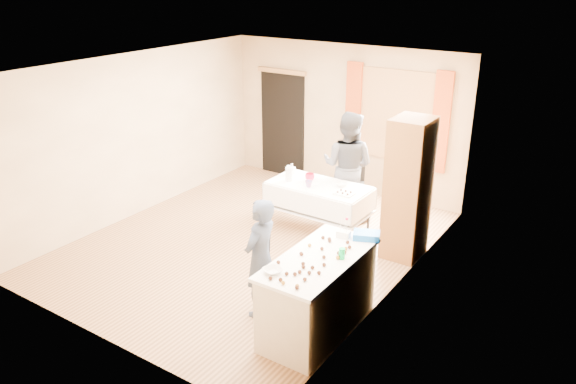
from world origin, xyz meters
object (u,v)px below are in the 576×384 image
Objects in this scene: cabinet at (408,189)px; party_table at (319,203)px; girl at (261,258)px; chair at (352,192)px; woman at (348,166)px; counter at (318,294)px.

cabinet is 1.51m from party_table.
party_table is (-1.41, 0.02, -0.55)m from cabinet.
girl is (0.59, -2.31, 0.27)m from party_table.
party_table is 1.09m from chair.
woman reaches higher than chair.
party_table is 2.40m from girl.
cabinet is 1.27× the size of party_table.
chair is at bearing -172.99° from girl.
counter reaches higher than party_table.
party_table is at bearing -113.01° from chair.
party_table is 0.89× the size of woman.
woman is (-0.47, 2.98, 0.16)m from girl.
party_table is at bearing 120.47° from counter.
cabinet is 2.27m from counter.
cabinet reaches higher than party_table.
girl is at bearing -102.33° from chair.
woman is (0.10, -0.40, 0.60)m from chair.
girl is (0.57, -3.38, 0.45)m from chair.
chair is at bearing -82.22° from woman.
woman reaches higher than girl.
chair is 0.64× the size of girl.
woman is (-1.29, 0.69, -0.11)m from cabinet.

